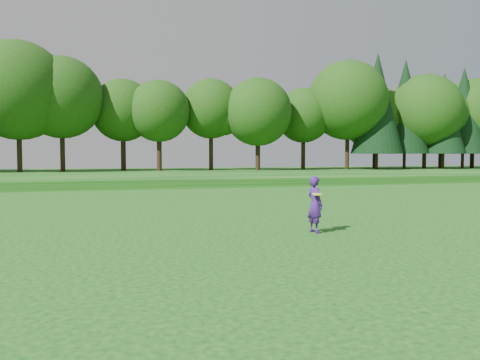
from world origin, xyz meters
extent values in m
plane|color=#0D4812|center=(0.00, 0.00, 0.00)|extent=(140.00, 140.00, 0.00)
cube|color=#0D4812|center=(0.00, 34.00, 0.30)|extent=(130.00, 30.00, 0.60)
cube|color=gray|center=(0.00, 20.00, 0.02)|extent=(130.00, 1.60, 0.04)
imported|color=#421A79|center=(4.02, 0.75, 0.80)|extent=(0.47, 0.64, 1.59)
cylinder|color=#F5FF28|center=(3.97, 0.51, 1.11)|extent=(0.28, 0.28, 0.06)
camera|label=1|loc=(-1.77, -11.17, 2.17)|focal=35.00mm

